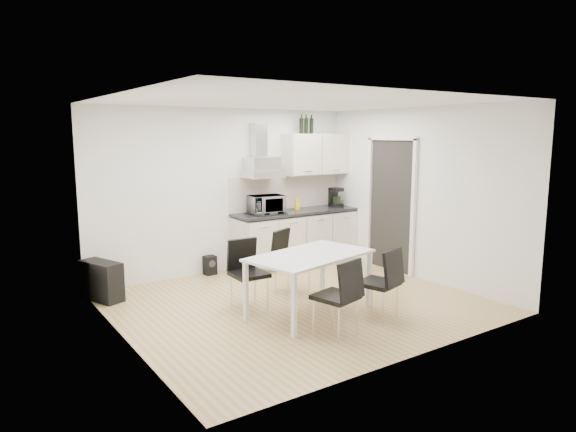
% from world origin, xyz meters
% --- Properties ---
extents(ground, '(4.50, 4.50, 0.00)m').
position_xyz_m(ground, '(0.00, 0.00, 0.00)').
color(ground, tan).
rests_on(ground, ground).
extents(wall_back, '(4.50, 0.10, 2.60)m').
position_xyz_m(wall_back, '(0.00, 2.00, 1.30)').
color(wall_back, silver).
rests_on(wall_back, ground).
extents(wall_front, '(4.50, 0.10, 2.60)m').
position_xyz_m(wall_front, '(0.00, -2.00, 1.30)').
color(wall_front, silver).
rests_on(wall_front, ground).
extents(wall_left, '(0.10, 4.00, 2.60)m').
position_xyz_m(wall_left, '(-2.25, 0.00, 1.30)').
color(wall_left, silver).
rests_on(wall_left, ground).
extents(wall_right, '(0.10, 4.00, 2.60)m').
position_xyz_m(wall_right, '(2.25, 0.00, 1.30)').
color(wall_right, silver).
rests_on(wall_right, ground).
extents(ceiling, '(4.50, 4.50, 0.00)m').
position_xyz_m(ceiling, '(0.00, 0.00, 2.60)').
color(ceiling, white).
rests_on(ceiling, wall_back).
extents(doorway, '(0.08, 1.04, 2.10)m').
position_xyz_m(doorway, '(2.21, 0.55, 1.05)').
color(doorway, white).
rests_on(doorway, ground).
extents(kitchenette, '(2.22, 0.64, 2.52)m').
position_xyz_m(kitchenette, '(1.19, 1.73, 0.83)').
color(kitchenette, beige).
rests_on(kitchenette, ground).
extents(dining_table, '(1.69, 1.19, 0.75)m').
position_xyz_m(dining_table, '(-0.10, -0.40, 0.68)').
color(dining_table, white).
rests_on(dining_table, ground).
extents(chair_far_left, '(0.46, 0.52, 0.88)m').
position_xyz_m(chair_far_left, '(-0.64, 0.16, 0.44)').
color(chair_far_left, black).
rests_on(chair_far_left, ground).
extents(chair_far_right, '(0.61, 0.64, 0.88)m').
position_xyz_m(chair_far_right, '(0.19, 0.41, 0.44)').
color(chair_far_right, black).
rests_on(chair_far_right, ground).
extents(chair_near_left, '(0.55, 0.59, 0.88)m').
position_xyz_m(chair_near_left, '(-0.30, -1.15, 0.44)').
color(chair_near_left, black).
rests_on(chair_near_left, ground).
extents(chair_near_right, '(0.57, 0.61, 0.88)m').
position_xyz_m(chair_near_right, '(0.44, -1.03, 0.44)').
color(chair_near_right, black).
rests_on(chair_near_right, ground).
extents(guitar_amp, '(0.48, 0.68, 0.53)m').
position_xyz_m(guitar_amp, '(-2.10, 1.57, 0.26)').
color(guitar_amp, black).
rests_on(guitar_amp, ground).
extents(floor_speaker, '(0.19, 0.17, 0.30)m').
position_xyz_m(floor_speaker, '(-0.36, 1.90, 0.15)').
color(floor_speaker, black).
rests_on(floor_speaker, ground).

